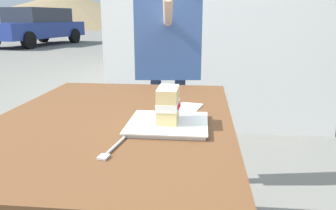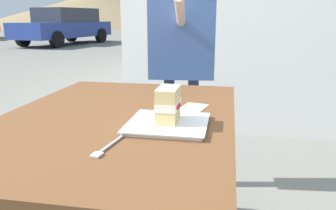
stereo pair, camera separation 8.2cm
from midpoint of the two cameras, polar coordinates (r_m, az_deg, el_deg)
patio_table at (r=1.27m, az=-10.68°, el=-7.30°), size 1.19×0.83×0.78m
dessert_plate at (r=1.10m, az=-2.14°, el=-3.26°), size 0.26×0.26×0.02m
cake_slice at (r=1.08m, az=-2.16°, el=0.06°), size 0.12×0.08×0.11m
dessert_fork at (r=0.93m, az=-11.85°, el=-7.23°), size 0.17×0.04×0.01m
paper_napkin at (r=1.32m, az=1.64°, el=-0.44°), size 0.16×0.12×0.00m
diner_person at (r=2.12m, az=-1.12°, el=10.97°), size 0.54×0.42×1.47m
parked_car_near at (r=14.89m, az=-21.41°, el=12.34°), size 4.83×2.53×1.46m
distant_hill at (r=42.48m, az=-16.86°, el=15.13°), size 27.00×27.00×3.77m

